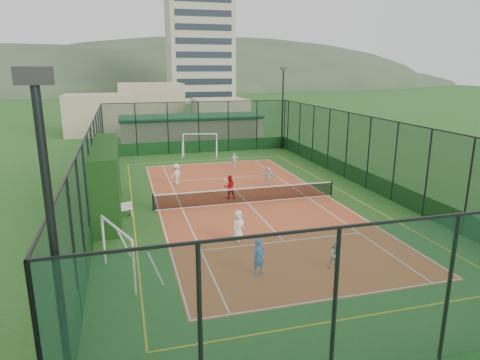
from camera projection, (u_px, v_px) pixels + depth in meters
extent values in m
plane|color=#264F1B|center=(247.00, 203.00, 26.82)|extent=(300.00, 300.00, 0.00)
cube|color=#C35A2B|center=(247.00, 203.00, 26.82)|extent=(11.17, 23.97, 0.01)
cube|color=beige|center=(199.00, 38.00, 102.49)|extent=(15.00, 12.00, 30.00)
cube|color=black|center=(107.00, 179.00, 24.76)|extent=(1.37, 9.10, 3.98)
imported|color=white|center=(238.00, 226.00, 20.74)|extent=(0.90, 0.86, 1.55)
imported|color=#4972CE|center=(259.00, 256.00, 17.39)|extent=(0.64, 0.51, 1.54)
imported|color=silver|center=(336.00, 255.00, 17.92)|extent=(0.65, 0.54, 1.21)
imported|color=white|center=(176.00, 174.00, 30.83)|extent=(1.12, 1.04, 1.51)
imported|color=white|center=(234.00, 161.00, 35.76)|extent=(0.80, 0.37, 1.33)
imported|color=white|center=(268.00, 176.00, 30.53)|extent=(1.28, 0.44, 1.37)
imported|color=red|center=(230.00, 187.00, 27.52)|extent=(0.76, 0.60, 1.53)
sphere|color=#CCE033|center=(244.00, 197.00, 27.75)|extent=(0.07, 0.07, 0.07)
sphere|color=#CCE033|center=(197.00, 199.00, 27.49)|extent=(0.07, 0.07, 0.07)
sphere|color=#CCE033|center=(286.00, 192.00, 29.01)|extent=(0.07, 0.07, 0.07)
sphere|color=#CCE033|center=(191.00, 203.00, 26.54)|extent=(0.07, 0.07, 0.07)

